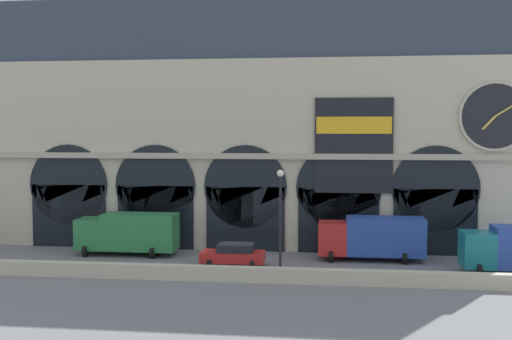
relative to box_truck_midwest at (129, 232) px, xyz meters
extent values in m
plane|color=slate|center=(8.48, -2.34, -1.70)|extent=(200.00, 200.00, 0.00)
cube|color=beige|center=(8.48, -7.04, -1.24)|extent=(90.00, 0.70, 0.93)
cube|color=beige|center=(8.48, 5.60, 5.71)|extent=(44.30, 5.88, 14.83)
cube|color=#333D4C|center=(8.48, 5.90, 15.59)|extent=(44.30, 5.28, 4.93)
cube|color=black|center=(-5.81, 2.61, 0.80)|extent=(6.11, 0.20, 5.00)
cylinder|color=black|center=(-5.81, 2.61, 3.30)|extent=(6.43, 0.20, 6.43)
cube|color=black|center=(1.34, 2.61, 0.80)|extent=(6.11, 0.20, 5.00)
cylinder|color=black|center=(1.34, 2.61, 3.30)|extent=(6.43, 0.20, 6.43)
cube|color=black|center=(8.48, 2.61, 0.80)|extent=(6.11, 0.20, 5.00)
cylinder|color=black|center=(8.48, 2.61, 3.30)|extent=(6.43, 0.20, 6.43)
cube|color=black|center=(15.62, 2.61, 0.80)|extent=(6.11, 0.20, 5.00)
cylinder|color=black|center=(15.62, 2.61, 3.30)|extent=(6.43, 0.20, 6.43)
cube|color=black|center=(22.77, 2.61, 0.80)|extent=(6.11, 0.20, 5.00)
cylinder|color=black|center=(22.77, 2.61, 3.30)|extent=(6.43, 0.20, 6.43)
cylinder|color=beige|center=(26.84, 2.51, 8.66)|extent=(5.11, 0.25, 5.11)
cylinder|color=black|center=(26.84, 2.39, 8.66)|extent=(4.73, 0.06, 4.73)
cube|color=gold|center=(26.40, 2.33, 8.19)|extent=(1.00, 0.04, 1.06)
cube|color=gold|center=(27.69, 2.31, 9.21)|extent=(1.76, 0.04, 1.18)
cube|color=black|center=(16.71, 2.49, 6.50)|extent=(5.81, 0.12, 7.15)
cube|color=yellow|center=(16.71, 2.41, 8.02)|extent=(5.58, 0.04, 1.27)
cube|color=#B6AB91|center=(8.48, 2.51, 5.67)|extent=(44.30, 0.50, 0.44)
cube|color=#2D7A42|center=(-2.86, 0.00, -0.13)|extent=(2.00, 2.30, 2.30)
cube|color=#2D7A42|center=(0.89, 0.00, 0.07)|extent=(5.50, 2.30, 2.70)
cylinder|color=black|center=(-2.96, -1.03, -1.28)|extent=(0.28, 0.84, 0.84)
cylinder|color=black|center=(-2.96, 1.03, -1.28)|extent=(0.28, 0.84, 0.84)
cylinder|color=black|center=(2.14, -1.03, -1.28)|extent=(0.28, 0.84, 0.84)
cylinder|color=black|center=(2.14, 1.03, -1.28)|extent=(0.28, 0.84, 0.84)
cube|color=red|center=(8.35, -2.75, -1.05)|extent=(4.40, 1.80, 0.70)
cube|color=black|center=(8.57, -2.75, -0.43)|extent=(2.46, 1.62, 0.55)
cylinder|color=black|center=(6.90, -3.56, -1.40)|extent=(0.28, 0.60, 0.60)
cylinder|color=black|center=(6.90, -1.94, -1.40)|extent=(0.28, 0.60, 0.60)
cylinder|color=black|center=(9.80, -3.56, -1.40)|extent=(0.28, 0.60, 0.60)
cylinder|color=black|center=(9.80, -1.94, -1.40)|extent=(0.28, 0.60, 0.60)
cube|color=red|center=(15.17, 0.24, -0.13)|extent=(2.00, 2.30, 2.30)
cube|color=#28479E|center=(18.92, 0.24, 0.07)|extent=(5.50, 2.30, 2.70)
cylinder|color=black|center=(15.07, -0.79, -1.28)|extent=(0.28, 0.84, 0.84)
cylinder|color=black|center=(15.07, 1.28, -1.28)|extent=(0.28, 0.84, 0.84)
cylinder|color=black|center=(20.17, -0.79, -1.28)|extent=(0.28, 0.84, 0.84)
cylinder|color=black|center=(20.17, 1.28, -1.28)|extent=(0.28, 0.84, 0.84)
cube|color=#19727A|center=(24.55, -2.89, -0.13)|extent=(2.00, 2.30, 2.30)
cylinder|color=black|center=(24.45, -3.92, -1.28)|extent=(0.28, 0.84, 0.84)
cylinder|color=black|center=(24.45, -1.85, -1.28)|extent=(0.28, 0.84, 0.84)
cylinder|color=black|center=(11.91, -6.24, 1.55)|extent=(0.16, 0.16, 6.50)
sphere|color=#F2EDCC|center=(11.91, -6.24, 4.98)|extent=(0.44, 0.44, 0.44)
camera|label=1|loc=(14.95, -43.64, 7.60)|focal=42.68mm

